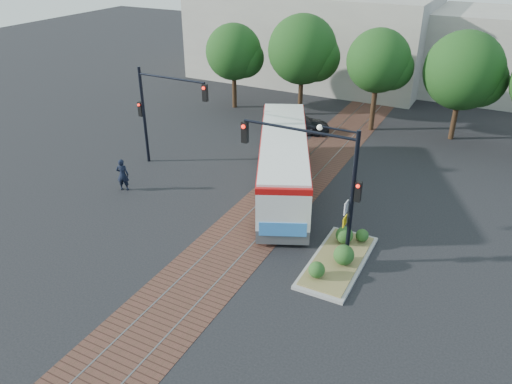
# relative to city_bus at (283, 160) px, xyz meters

# --- Properties ---
(ground) EXTENTS (120.00, 120.00, 0.00)m
(ground) POSITION_rel_city_bus_xyz_m (0.32, -4.37, -1.77)
(ground) COLOR black
(ground) RESTS_ON ground
(trackbed) EXTENTS (3.60, 40.00, 0.02)m
(trackbed) POSITION_rel_city_bus_xyz_m (0.32, -0.37, -1.76)
(trackbed) COLOR #502E24
(trackbed) RESTS_ON ground
(tree_row) EXTENTS (26.40, 5.60, 7.67)m
(tree_row) POSITION_rel_city_bus_xyz_m (1.53, 12.04, 3.08)
(tree_row) COLOR #382314
(tree_row) RESTS_ON ground
(warehouses) EXTENTS (40.00, 13.00, 8.00)m
(warehouses) POSITION_rel_city_bus_xyz_m (-0.21, 24.37, 2.04)
(warehouses) COLOR #ADA899
(warehouses) RESTS_ON ground
(city_bus) EXTENTS (7.19, 11.82, 3.18)m
(city_bus) POSITION_rel_city_bus_xyz_m (0.00, 0.00, 0.00)
(city_bus) COLOR #48484B
(city_bus) RESTS_ON ground
(traffic_island) EXTENTS (2.20, 5.20, 1.13)m
(traffic_island) POSITION_rel_city_bus_xyz_m (5.14, -5.27, -1.44)
(traffic_island) COLOR gray
(traffic_island) RESTS_ON ground
(signal_pole_main) EXTENTS (5.49, 0.46, 6.00)m
(signal_pole_main) POSITION_rel_city_bus_xyz_m (4.18, -5.18, 2.39)
(signal_pole_main) COLOR black
(signal_pole_main) RESTS_ON ground
(signal_pole_left) EXTENTS (4.99, 0.34, 6.00)m
(signal_pole_left) POSITION_rel_city_bus_xyz_m (-8.05, -0.38, 2.09)
(signal_pole_left) COLOR black
(signal_pole_left) RESTS_ON ground
(officer) EXTENTS (0.80, 0.68, 1.87)m
(officer) POSITION_rel_city_bus_xyz_m (-7.93, -4.18, -0.83)
(officer) COLOR black
(officer) RESTS_ON ground
(parked_car) EXTENTS (4.96, 3.18, 1.34)m
(parked_car) POSITION_rel_city_bus_xyz_m (-2.81, 8.73, -1.10)
(parked_car) COLOR black
(parked_car) RESTS_ON ground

